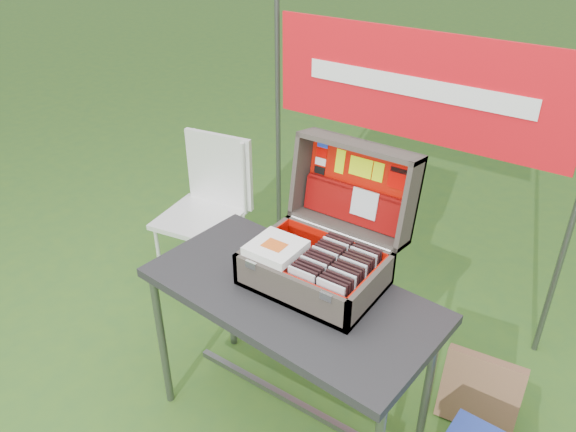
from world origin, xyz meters
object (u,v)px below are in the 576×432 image
Objects in this scene: chair at (199,220)px; cardboard_box at (480,393)px; suitcase at (323,224)px; table at (290,359)px.

chair is 1.76m from cardboard_box.
chair is at bearing 171.94° from cardboard_box.
suitcase is 1.11m from cardboard_box.
suitcase reaches higher than table.
chair is at bearing 160.49° from suitcase.
cardboard_box is (1.73, -0.06, -0.29)m from chair.
table is at bearing -152.20° from cardboard_box.
table is 3.31× the size of cardboard_box.
cardboard_box is (0.71, 0.48, -0.19)m from table.
table is 0.88m from cardboard_box.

